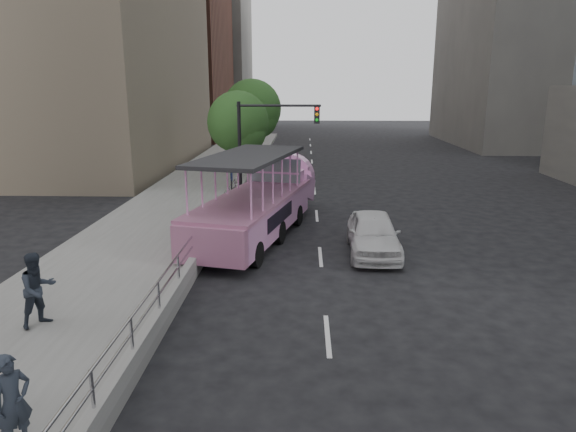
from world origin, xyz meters
name	(u,v)px	position (x,y,z in m)	size (l,w,h in m)	color
ground	(289,302)	(0.00, 0.00, 0.00)	(160.00, 160.00, 0.00)	black
sidewalk	(175,212)	(-5.75, 10.00, 0.15)	(5.50, 80.00, 0.30)	#979691
kerb_wall	(194,261)	(-3.12, 2.00, 0.48)	(0.24, 30.00, 0.36)	#A2A29D
guardrail	(193,241)	(-3.12, 2.00, 1.14)	(0.07, 22.00, 0.71)	#BBBABF
duck_boat	(261,203)	(-1.37, 6.96, 1.28)	(4.80, 10.67, 3.45)	black
car	(373,233)	(2.91, 4.45, 0.76)	(1.79, 4.43, 1.51)	silver
pedestrian_near	(13,403)	(-4.14, -6.57, 1.12)	(0.60, 0.39, 1.63)	#2A323E
pedestrian_mid	(38,289)	(-5.96, -2.23, 1.21)	(0.89, 0.69, 1.83)	#2A323E
parking_sign	(232,182)	(-3.00, 10.00, 1.60)	(0.18, 0.55, 2.51)	black
traffic_signal	(263,136)	(-1.70, 12.50, 3.50)	(4.20, 0.32, 5.20)	black
street_tree_near	(240,125)	(-3.30, 15.93, 3.82)	(3.52, 3.52, 5.72)	#332517
street_tree_far	(253,111)	(-3.10, 21.93, 4.31)	(3.97, 3.97, 6.45)	#332517
midrise_brick	(144,22)	(-18.00, 48.00, 13.00)	(18.00, 16.00, 26.00)	brown
midrise_stone_b	(193,58)	(-16.00, 64.00, 10.00)	(16.00, 14.00, 20.00)	slate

